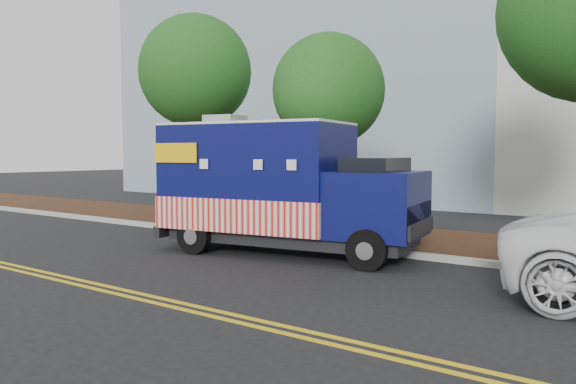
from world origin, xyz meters
The scene contains 9 objects.
ground centered at (0.00, 0.00, 0.00)m, with size 120.00×120.00×0.00m, color black.
curb centered at (0.00, 1.40, 0.07)m, with size 120.00×0.18×0.15m, color #9E9E99.
mulch_strip centered at (0.00, 3.50, 0.07)m, with size 120.00×4.00×0.15m, color black.
centerline_near centered at (0.00, -4.45, 0.01)m, with size 120.00×0.10×0.01m, color gold.
centerline_far centered at (0.00, -4.70, 0.01)m, with size 120.00×0.10×0.01m, color gold.
tree_a centered at (-5.60, 3.22, 5.20)m, with size 3.85×3.85×7.15m.
tree_b centered at (-0.45, 3.55, 4.26)m, with size 3.32×3.32×5.94m.
sign_post centered at (-4.59, 1.81, 1.20)m, with size 0.06×0.06×2.40m, color #473828.
food_truck centered at (0.22, 0.17, 1.52)m, with size 6.67×3.34×3.37m.
Camera 1 is at (8.39, -10.64, 2.43)m, focal length 35.00 mm.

